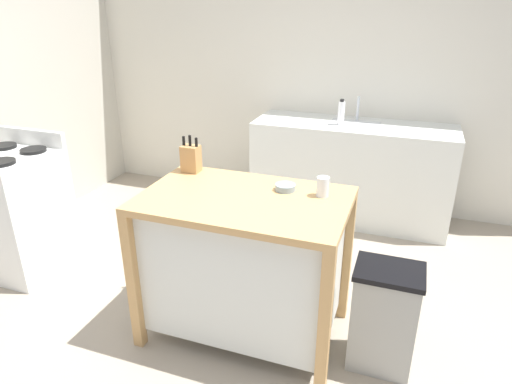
{
  "coord_description": "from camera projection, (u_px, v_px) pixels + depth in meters",
  "views": [
    {
      "loc": [
        0.8,
        -2.09,
        1.93
      ],
      "look_at": [
        -0.03,
        0.24,
        0.87
      ],
      "focal_mm": 31.48,
      "sensor_mm": 36.0,
      "label": 1
    }
  ],
  "objects": [
    {
      "name": "stove",
      "position": [
        16.0,
        212.0,
        3.36
      ],
      "size": [
        0.6,
        0.6,
        1.03
      ],
      "color": "silver",
      "rests_on": "ground"
    },
    {
      "name": "ground_plane",
      "position": [
        248.0,
        333.0,
        2.81
      ],
      "size": [
        5.92,
        5.92,
        0.0
      ],
      "primitive_type": "plane",
      "color": "gray",
      "rests_on": "ground"
    },
    {
      "name": "drinking_cup",
      "position": [
        323.0,
        187.0,
        2.49
      ],
      "size": [
        0.07,
        0.07,
        0.11
      ],
      "color": "silver",
      "rests_on": "kitchen_island"
    },
    {
      "name": "sink_faucet",
      "position": [
        358.0,
        108.0,
        4.07
      ],
      "size": [
        0.02,
        0.02,
        0.22
      ],
      "color": "#B7BCC1",
      "rests_on": "sink_counter"
    },
    {
      "name": "bottle_dish_soap",
      "position": [
        341.0,
        113.0,
        3.94
      ],
      "size": [
        0.06,
        0.06,
        0.23
      ],
      "color": "white",
      "rests_on": "sink_counter"
    },
    {
      "name": "kitchen_island",
      "position": [
        245.0,
        259.0,
        2.66
      ],
      "size": [
        1.17,
        0.74,
        0.92
      ],
      "color": "tan",
      "rests_on": "ground"
    },
    {
      "name": "bowl_ceramic_wide",
      "position": [
        285.0,
        187.0,
        2.58
      ],
      "size": [
        0.12,
        0.12,
        0.04
      ],
      "color": "gray",
      "rests_on": "kitchen_island"
    },
    {
      "name": "knife_block",
      "position": [
        191.0,
        158.0,
        2.84
      ],
      "size": [
        0.11,
        0.09,
        0.24
      ],
      "color": "#AD7F4C",
      "rests_on": "kitchen_island"
    },
    {
      "name": "wall_back",
      "position": [
        330.0,
        72.0,
        4.24
      ],
      "size": [
        4.92,
        0.1,
        2.6
      ],
      "primitive_type": "cube",
      "color": "beige",
      "rests_on": "ground"
    },
    {
      "name": "trash_bin",
      "position": [
        384.0,
        317.0,
        2.47
      ],
      "size": [
        0.36,
        0.28,
        0.63
      ],
      "color": "gray",
      "rests_on": "ground"
    },
    {
      "name": "wall_left",
      "position": [
        7.0,
        81.0,
        3.77
      ],
      "size": [
        0.1,
        2.83,
        2.6
      ],
      "primitive_type": "cube",
      "color": "beige",
      "rests_on": "ground"
    },
    {
      "name": "sink_counter",
      "position": [
        350.0,
        172.0,
        4.17
      ],
      "size": [
        1.78,
        0.6,
        0.91
      ],
      "color": "silver",
      "rests_on": "ground"
    }
  ]
}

